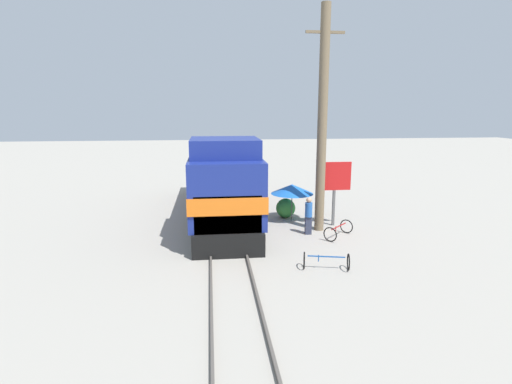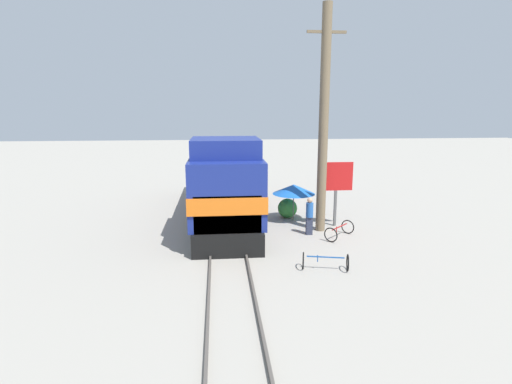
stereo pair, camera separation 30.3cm
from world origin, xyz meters
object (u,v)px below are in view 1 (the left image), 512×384
utility_pole (322,121)px  person_bystander (309,214)px  bicycle_spare (326,261)px  bicycle (339,230)px  billboard_sign (335,180)px  locomotive (223,181)px  vendor_umbrella (292,189)px

utility_pole → person_bystander: bearing=-137.6°
bicycle_spare → utility_pole: bearing=-179.3°
utility_pole → bicycle: 5.14m
billboard_sign → utility_pole: bearing=-143.6°
locomotive → vendor_umbrella: (3.61, -1.28, -0.28)m
billboard_sign → person_bystander: 2.51m
utility_pole → vendor_umbrella: size_ratio=4.68×
billboard_sign → person_bystander: (-1.63, -1.33, -1.38)m
locomotive → utility_pole: (4.61, -3.09, 3.30)m
utility_pole → billboard_sign: size_ratio=3.21×
utility_pole → person_bystander: utility_pole is taller
billboard_sign → bicycle_spare: 6.25m
vendor_umbrella → bicycle_spare: vendor_umbrella is taller
billboard_sign → bicycle: bearing=-100.0°
billboard_sign → bicycle_spare: bearing=-109.8°
billboard_sign → vendor_umbrella: bearing=149.8°
locomotive → person_bystander: size_ratio=7.70×
utility_pole → vendor_umbrella: 4.13m
bicycle → locomotive: bearing=-174.6°
person_bystander → bicycle_spare: bearing=-95.0°
bicycle → bicycle_spare: size_ratio=0.94×
utility_pole → vendor_umbrella: utility_pole is taller
locomotive → utility_pole: bearing=-33.8°
locomotive → utility_pole: size_ratio=1.32×
locomotive → person_bystander: bearing=-43.6°
person_bystander → utility_pole: bearing=42.4°
locomotive → bicycle_spare: bearing=-66.0°
bicycle → bicycle_spare: bicycle is taller
vendor_umbrella → billboard_sign: size_ratio=0.68×
vendor_umbrella → billboard_sign: 2.32m
vendor_umbrella → billboard_sign: bearing=-30.2°
billboard_sign → bicycle: 2.82m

